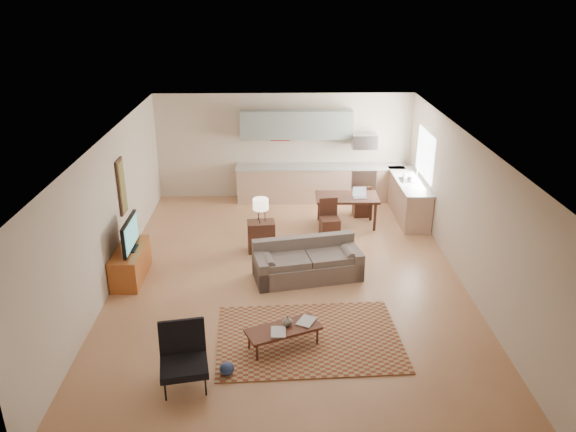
{
  "coord_description": "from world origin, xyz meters",
  "views": [
    {
      "loc": [
        -0.22,
        -9.43,
        5.17
      ],
      "look_at": [
        0.0,
        0.3,
        1.15
      ],
      "focal_mm": 35.0,
      "sensor_mm": 36.0,
      "label": 1
    }
  ],
  "objects_px": {
    "tv_credenza": "(131,263)",
    "sofa": "(308,261)",
    "coffee_table": "(283,337)",
    "console_table": "(261,236)",
    "armchair": "(184,360)",
    "dining_table": "(346,211)"
  },
  "relations": [
    {
      "from": "tv_credenza",
      "to": "armchair",
      "type": "bearing_deg",
      "value": -64.89
    },
    {
      "from": "coffee_table",
      "to": "tv_credenza",
      "type": "xyz_separation_m",
      "value": [
        -2.85,
        2.28,
        0.13
      ]
    },
    {
      "from": "armchair",
      "to": "sofa",
      "type": "bearing_deg",
      "value": 48.44
    },
    {
      "from": "sofa",
      "to": "dining_table",
      "type": "xyz_separation_m",
      "value": [
        1.03,
        2.5,
        -0.0
      ]
    },
    {
      "from": "sofa",
      "to": "console_table",
      "type": "distance_m",
      "value": 1.49
    },
    {
      "from": "tv_credenza",
      "to": "dining_table",
      "type": "relative_size",
      "value": 0.92
    },
    {
      "from": "armchair",
      "to": "console_table",
      "type": "xyz_separation_m",
      "value": [
        0.97,
        4.26,
        -0.1
      ]
    },
    {
      "from": "armchair",
      "to": "dining_table",
      "type": "xyz_separation_m",
      "value": [
        2.9,
        5.57,
        -0.07
      ]
    },
    {
      "from": "tv_credenza",
      "to": "sofa",
      "type": "bearing_deg",
      "value": -1.31
    },
    {
      "from": "dining_table",
      "to": "armchair",
      "type": "bearing_deg",
      "value": -116.45
    },
    {
      "from": "coffee_table",
      "to": "tv_credenza",
      "type": "relative_size",
      "value": 0.88
    },
    {
      "from": "tv_credenza",
      "to": "dining_table",
      "type": "distance_m",
      "value": 5.0
    },
    {
      "from": "console_table",
      "to": "dining_table",
      "type": "xyz_separation_m",
      "value": [
        1.93,
        1.3,
        0.03
      ]
    },
    {
      "from": "coffee_table",
      "to": "tv_credenza",
      "type": "distance_m",
      "value": 3.66
    },
    {
      "from": "sofa",
      "to": "tv_credenza",
      "type": "xyz_separation_m",
      "value": [
        -3.34,
        0.08,
        -0.06
      ]
    },
    {
      "from": "coffee_table",
      "to": "armchair",
      "type": "height_order",
      "value": "armchair"
    },
    {
      "from": "sofa",
      "to": "dining_table",
      "type": "distance_m",
      "value": 2.7
    },
    {
      "from": "coffee_table",
      "to": "tv_credenza",
      "type": "bearing_deg",
      "value": 118.1
    },
    {
      "from": "tv_credenza",
      "to": "console_table",
      "type": "xyz_separation_m",
      "value": [
        2.44,
        1.12,
        0.03
      ]
    },
    {
      "from": "console_table",
      "to": "dining_table",
      "type": "bearing_deg",
      "value": 28.96
    },
    {
      "from": "dining_table",
      "to": "tv_credenza",
      "type": "bearing_deg",
      "value": -149.97
    },
    {
      "from": "sofa",
      "to": "console_table",
      "type": "relative_size",
      "value": 3.18
    }
  ]
}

